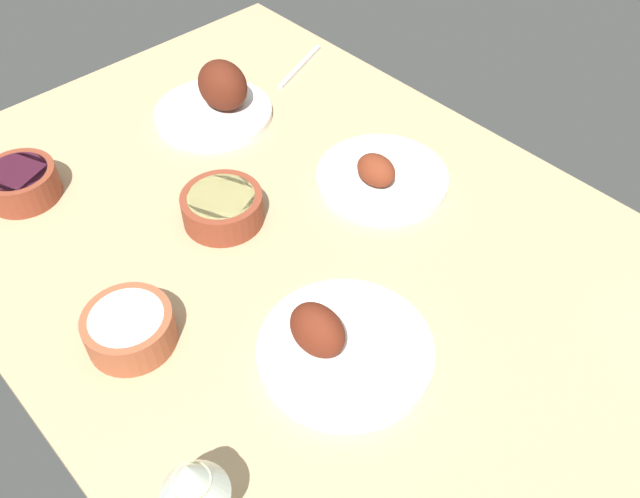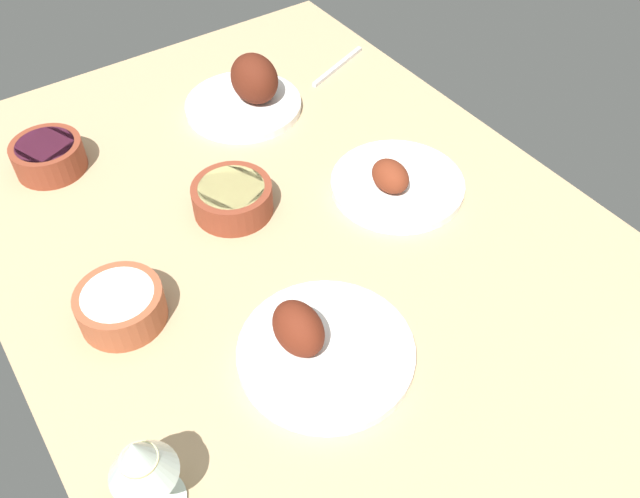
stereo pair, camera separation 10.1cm
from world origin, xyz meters
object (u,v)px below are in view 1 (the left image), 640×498
object	(u,v)px
plate_far_side	(218,99)
bowl_potatoes	(222,207)
wine_glass	(192,484)
bowl_onions	(21,182)
plate_center_main	(337,345)
plate_near_viewer	(381,176)
fork_loose	(300,66)
bowl_cream	(129,328)

from	to	relation	value
plate_far_side	bowl_potatoes	size ratio (longest dim) A/B	1.71
wine_glass	bowl_potatoes	bearing A→B (deg)	140.02
bowl_potatoes	wine_glass	distance (cm)	49.21
bowl_onions	wine_glass	bearing A→B (deg)	-9.19
plate_center_main	plate_near_viewer	world-z (taller)	plate_center_main
plate_center_main	bowl_potatoes	size ratio (longest dim) A/B	1.84
bowl_potatoes	bowl_onions	bearing A→B (deg)	-142.62
plate_center_main	plate_far_side	world-z (taller)	plate_far_side
plate_near_viewer	fork_loose	bearing A→B (deg)	158.91
bowl_cream	wine_glass	distance (cm)	28.69
plate_near_viewer	bowl_onions	distance (cm)	59.79
bowl_cream	plate_far_side	bearing A→B (deg)	130.04
plate_far_side	wine_glass	distance (cm)	77.92
bowl_onions	wine_glass	size ratio (longest dim) A/B	0.86
bowl_cream	bowl_potatoes	bearing A→B (deg)	114.07
plate_far_side	plate_near_viewer	bearing A→B (deg)	13.12
bowl_cream	fork_loose	world-z (taller)	bowl_cream
bowl_onions	fork_loose	size ratio (longest dim) A/B	0.70
plate_far_side	bowl_potatoes	xyz separation A→B (cm)	(23.55, -16.94, -0.62)
plate_far_side	bowl_potatoes	distance (cm)	29.02
plate_far_side	fork_loose	xyz separation A→B (cm)	(-1.68, 22.08, -2.99)
bowl_onions	bowl_potatoes	bearing A→B (deg)	37.38
wine_glass	plate_center_main	bearing A→B (deg)	102.96
bowl_cream	wine_glass	xyz separation A→B (cm)	(26.74, -7.62, 7.06)
bowl_potatoes	plate_near_viewer	bearing A→B (deg)	66.10
bowl_potatoes	wine_glass	xyz separation A→B (cm)	(37.31, -31.28, 7.15)
plate_center_main	wine_glass	size ratio (longest dim) A/B	1.71
fork_loose	wine_glass	bearing A→B (deg)	-159.09
plate_near_viewer	bowl_onions	world-z (taller)	plate_near_viewer
bowl_potatoes	fork_loose	size ratio (longest dim) A/B	0.76
bowl_cream	bowl_onions	bearing A→B (deg)	175.72
bowl_cream	wine_glass	world-z (taller)	wine_glass
plate_center_main	bowl_onions	xyz separation A→B (cm)	(-58.44, -16.21, 0.90)
plate_near_viewer	plate_far_side	size ratio (longest dim) A/B	1.01
plate_near_viewer	bowl_potatoes	xyz separation A→B (cm)	(-11.08, -25.01, 1.35)
fork_loose	plate_near_viewer	bearing A→B (deg)	-131.84
bowl_potatoes	bowl_cream	bearing A→B (deg)	-65.93
plate_far_side	fork_loose	distance (cm)	22.34
bowl_cream	fork_loose	distance (cm)	72.22
plate_near_viewer	bowl_cream	distance (cm)	48.70
plate_near_viewer	wine_glass	distance (cm)	62.68
plate_center_main	plate_near_viewer	size ratio (longest dim) A/B	1.06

